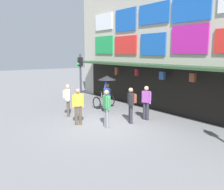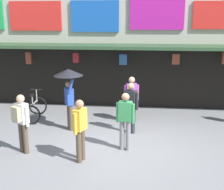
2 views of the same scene
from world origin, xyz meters
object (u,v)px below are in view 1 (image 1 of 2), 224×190
at_px(bicycle_parked, 104,101).
at_px(pedestrian_in_black, 146,100).
at_px(traffic_light_near, 80,71).
at_px(pedestrian_with_umbrella, 107,84).
at_px(pedestrian_in_purple, 78,105).
at_px(pedestrian_in_yellow, 131,103).
at_px(pedestrian_in_blue, 107,107).
at_px(pedestrian_in_white, 67,98).

distance_m(bicycle_parked, pedestrian_in_black, 3.64).
distance_m(traffic_light_near, pedestrian_with_umbrella, 3.44).
bearing_deg(pedestrian_in_purple, pedestrian_in_yellow, 60.26).
relative_size(pedestrian_in_black, pedestrian_in_blue, 1.00).
distance_m(pedestrian_in_purple, pedestrian_in_blue, 1.37).
height_order(traffic_light_near, pedestrian_in_blue, traffic_light_near).
bearing_deg(pedestrian_in_yellow, bicycle_parked, 165.82).
bearing_deg(pedestrian_in_blue, pedestrian_in_purple, -144.16).
relative_size(pedestrian_in_black, pedestrian_in_purple, 1.00).
bearing_deg(pedestrian_in_black, pedestrian_in_purple, -110.70).
bearing_deg(pedestrian_in_white, bicycle_parked, 104.46).
bearing_deg(pedestrian_in_yellow, pedestrian_in_white, -148.04).
distance_m(traffic_light_near, pedestrian_in_yellow, 5.57).
bearing_deg(pedestrian_in_black, pedestrian_in_white, -135.63).
distance_m(pedestrian_in_purple, pedestrian_in_yellow, 2.45).
bearing_deg(pedestrian_in_purple, pedestrian_in_black, 69.30).
xyz_separation_m(bicycle_parked, pedestrian_in_black, (3.59, 0.09, 0.59)).
xyz_separation_m(bicycle_parked, pedestrian_in_white, (0.71, -2.74, 0.59)).
bearing_deg(pedestrian_in_white, pedestrian_in_purple, -10.29).
bearing_deg(pedestrian_in_purple, bicycle_parked, 128.33).
xyz_separation_m(traffic_light_near, bicycle_parked, (1.82, 0.56, -1.75)).
bearing_deg(pedestrian_in_blue, pedestrian_in_white, -170.02).
distance_m(traffic_light_near, pedestrian_in_black, 5.57).
distance_m(traffic_light_near, bicycle_parked, 2.58).
height_order(pedestrian_in_purple, pedestrian_in_yellow, same).
bearing_deg(bicycle_parked, pedestrian_in_yellow, -14.18).
distance_m(pedestrian_in_black, pedestrian_in_purple, 3.35).
bearing_deg(pedestrian_in_blue, pedestrian_in_yellow, 85.56).
bearing_deg(pedestrian_in_blue, bicycle_parked, 147.52).
xyz_separation_m(pedestrian_in_white, pedestrian_in_yellow, (2.92, 1.82, 0.00)).
height_order(pedestrian_in_yellow, pedestrian_with_umbrella, pedestrian_with_umbrella).
bearing_deg(pedestrian_in_yellow, pedestrian_with_umbrella, 178.52).
bearing_deg(traffic_light_near, pedestrian_in_blue, -17.43).
bearing_deg(pedestrian_in_purple, pedestrian_in_blue, 35.84).
relative_size(pedestrian_in_yellow, pedestrian_in_blue, 1.00).
relative_size(pedestrian_in_white, pedestrian_in_yellow, 1.00).
bearing_deg(pedestrian_in_purple, traffic_light_near, 149.59).
distance_m(pedestrian_in_purple, pedestrian_with_umbrella, 2.44).
bearing_deg(pedestrian_in_white, pedestrian_with_umbrella, 65.10).
distance_m(bicycle_parked, pedestrian_in_blue, 4.21).
relative_size(bicycle_parked, pedestrian_in_blue, 0.74).
bearing_deg(pedestrian_in_yellow, pedestrian_in_purple, -119.74).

